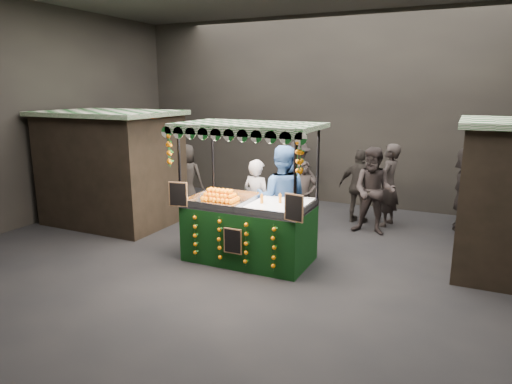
% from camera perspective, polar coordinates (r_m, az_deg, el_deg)
% --- Properties ---
extents(ground, '(12.00, 12.00, 0.00)m').
position_cam_1_polar(ground, '(8.24, 1.43, -9.19)').
color(ground, black).
rests_on(ground, ground).
extents(market_hall, '(12.10, 10.10, 5.05)m').
position_cam_1_polar(market_hall, '(7.64, 1.57, 15.03)').
color(market_hall, black).
rests_on(market_hall, ground).
extents(neighbour_stall_left, '(3.00, 2.20, 2.60)m').
position_cam_1_polar(neighbour_stall_left, '(11.08, -17.65, 3.01)').
color(neighbour_stall_left, black).
rests_on(neighbour_stall_left, ground).
extents(juice_stall, '(2.59, 1.52, 2.51)m').
position_cam_1_polar(juice_stall, '(8.22, -0.90, -3.48)').
color(juice_stall, black).
rests_on(juice_stall, ground).
extents(vendor_grey, '(0.70, 0.53, 1.74)m').
position_cam_1_polar(vendor_grey, '(9.11, 0.10, -1.26)').
color(vendor_grey, gray).
rests_on(vendor_grey, ground).
extents(vendor_blue, '(1.16, 1.00, 2.06)m').
position_cam_1_polar(vendor_blue, '(8.73, 3.24, -0.82)').
color(vendor_blue, navy).
rests_on(vendor_blue, ground).
extents(shopper_0, '(0.69, 0.63, 1.59)m').
position_cam_1_polar(shopper_0, '(9.88, 6.02, -0.64)').
color(shopper_0, black).
rests_on(shopper_0, ground).
extents(shopper_1, '(0.94, 0.75, 1.89)m').
position_cam_1_polar(shopper_1, '(10.03, 14.61, 0.10)').
color(shopper_1, '#2D2625').
rests_on(shopper_1, ground).
extents(shopper_2, '(1.07, 0.57, 1.74)m').
position_cam_1_polar(shopper_2, '(10.83, 12.91, 0.69)').
color(shopper_2, black).
rests_on(shopper_2, ground).
extents(shopper_3, '(1.29, 1.25, 1.77)m').
position_cam_1_polar(shopper_3, '(11.97, 5.30, 2.21)').
color(shopper_3, '#2E2725').
rests_on(shopper_3, ground).
extents(shopper_4, '(0.95, 0.74, 1.73)m').
position_cam_1_polar(shopper_4, '(11.68, -8.73, 1.75)').
color(shopper_4, '#2D2824').
rests_on(shopper_4, ground).
extents(shopper_5, '(0.85, 1.85, 1.92)m').
position_cam_1_polar(shopper_5, '(10.67, 24.98, 0.13)').
color(shopper_5, black).
rests_on(shopper_5, ground).
extents(shopper_6, '(0.59, 0.77, 1.90)m').
position_cam_1_polar(shopper_6, '(10.74, 16.31, 0.84)').
color(shopper_6, '#2D2624').
rests_on(shopper_6, ground).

